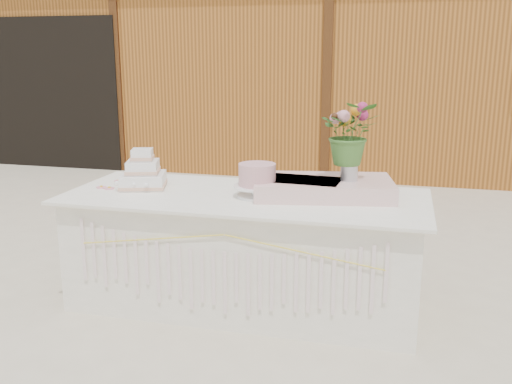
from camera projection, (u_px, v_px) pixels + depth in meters
The scene contains 9 objects.
ground at pixel (245, 302), 3.96m from camera, with size 80.00×80.00×0.00m, color beige.
barn at pixel (343, 54), 9.21m from camera, with size 12.60×4.60×3.30m.
cake_table at pixel (245, 250), 3.87m from camera, with size 2.40×1.00×0.77m.
wedding_cake at pixel (143, 174), 3.97m from camera, with size 0.38×0.38×0.27m.
pink_cake_stand at pixel (257, 179), 3.70m from camera, with size 0.31×0.31×0.22m.
satin_runner at pixel (324, 187), 3.75m from camera, with size 0.89×0.51×0.11m, color beige.
flower_vase at pixel (349, 169), 3.68m from camera, with size 0.11×0.11×0.15m, color silver.
bouquet at pixel (351, 125), 3.61m from camera, with size 0.37×0.32×0.41m, color #3E6D2B.
loose_flowers at pixel (114, 184), 4.07m from camera, with size 0.14×0.34×0.02m, color pink, non-canonical shape.
Camera 1 is at (0.99, -3.53, 1.69)m, focal length 40.00 mm.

